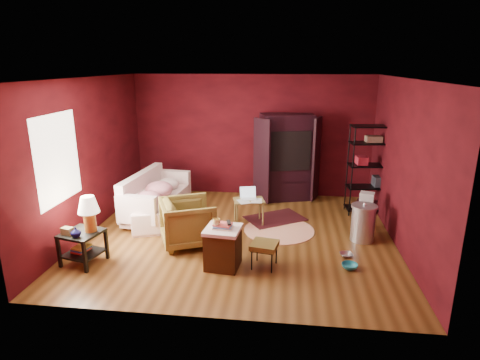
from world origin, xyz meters
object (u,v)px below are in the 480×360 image
Objects in this scene: armchair at (188,220)px; wire_shelving at (372,166)px; side_table at (85,224)px; sofa at (155,197)px; hamper at (223,247)px; laptop_desk at (249,202)px; tv_armoire at (286,156)px.

wire_shelving is (3.39, 1.93, 0.57)m from armchair.
side_table is 0.59× the size of wire_shelving.
armchair is at bearing 31.26° from side_table.
sofa is 2.37× the size of armchair.
armchair is at bearing 134.69° from hamper.
armchair is 1.23× the size of laptop_desk.
laptop_desk is (1.94, -0.16, 0.03)m from sofa.
sofa is 3.06m from tv_armoire.
wire_shelving reaches higher than armchair.
armchair is 0.45× the size of tv_armoire.
tv_armoire is at bearing -78.49° from sofa.
sofa is 4.48m from wire_shelving.
wire_shelving is at bearing 5.49° from laptop_desk.
sofa is at bearing 15.70° from armchair.
armchair is at bearing -157.87° from sofa.
tv_armoire reaches higher than sofa.
tv_armoire is (0.69, 1.60, 0.58)m from laptop_desk.
side_table is (-1.40, -0.85, 0.21)m from armchair.
side_table is at bearing -156.92° from wire_shelving.
tv_armoire reaches higher than side_table.
tv_armoire is at bearing -55.70° from armchair.
wire_shelving is at bearing -97.67° from sofa.
side_table is 4.64m from tv_armoire.
armchair is 1.41m from laptop_desk.
armchair is at bearing -157.39° from wire_shelving.
laptop_desk is at bearing 82.89° from hamper.
side_table is 1.48× the size of hamper.
hamper is at bearing -111.80° from laptop_desk.
side_table is at bearing -155.98° from laptop_desk.
sofa reaches higher than hamper.
tv_armoire is 1.06× the size of wire_shelving.
laptop_desk is 0.36× the size of tv_armoire.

